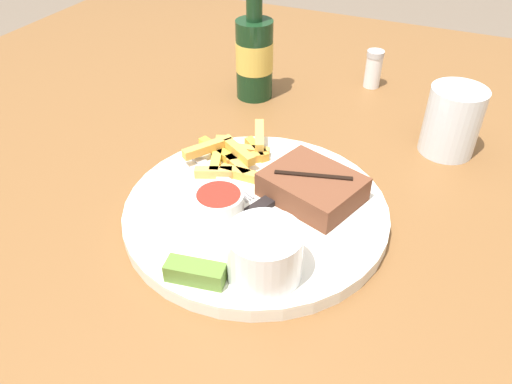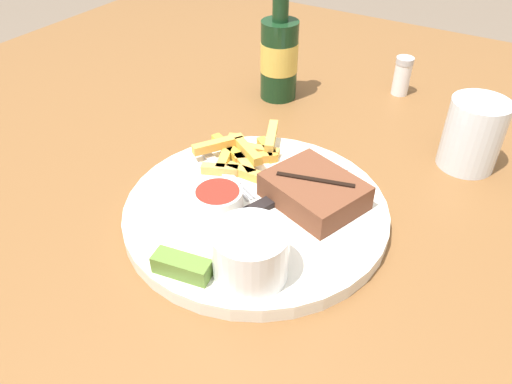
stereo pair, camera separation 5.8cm
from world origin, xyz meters
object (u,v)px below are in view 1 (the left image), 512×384
at_px(pickle_spear, 195,272).
at_px(fork_utensil, 215,173).
at_px(steak_portion, 312,187).
at_px(salt_shaker, 373,69).
at_px(knife_utensil, 285,192).
at_px(beer_bottle, 254,54).
at_px(dipping_sauce_cup, 219,203).
at_px(drinking_glass, 452,121).
at_px(coleslaw_cup, 264,251).
at_px(dinner_plate, 256,211).

height_order(pickle_spear, fork_utensil, pickle_spear).
xyz_separation_m(steak_portion, salt_shaker, (-0.02, 0.37, -0.00)).
height_order(knife_utensil, beer_bottle, beer_bottle).
relative_size(dipping_sauce_cup, beer_bottle, 0.28).
distance_m(steak_portion, drinking_glass, 0.24).
relative_size(coleslaw_cup, beer_bottle, 0.37).
relative_size(dinner_plate, dipping_sauce_cup, 5.43).
xyz_separation_m(coleslaw_cup, fork_utensil, (-0.13, 0.13, -0.03)).
bearing_deg(knife_utensil, dinner_plate, 167.45).
bearing_deg(dinner_plate, dipping_sauce_cup, -136.92).
bearing_deg(dipping_sauce_cup, steak_portion, 39.80).
bearing_deg(fork_utensil, pickle_spear, -41.56).
xyz_separation_m(coleslaw_cup, dipping_sauce_cup, (-0.08, 0.06, -0.02)).
xyz_separation_m(dinner_plate, knife_utensil, (0.02, 0.04, 0.01)).
xyz_separation_m(dinner_plate, pickle_spear, (-0.01, -0.13, 0.02)).
relative_size(coleslaw_cup, pickle_spear, 1.21).
bearing_deg(drinking_glass, salt_shaker, 132.42).
relative_size(steak_portion, dipping_sauce_cup, 2.26).
bearing_deg(steak_portion, salt_shaker, 92.43).
bearing_deg(salt_shaker, steak_portion, -87.57).
xyz_separation_m(dinner_plate, beer_bottle, (-0.13, 0.29, 0.06)).
distance_m(drinking_glass, salt_shaker, 0.22).
bearing_deg(salt_shaker, knife_utensil, -92.52).
relative_size(coleslaw_cup, salt_shaker, 1.17).
relative_size(steak_portion, fork_utensil, 1.04).
distance_m(pickle_spear, fork_utensil, 0.18).
bearing_deg(coleslaw_cup, beer_bottle, 115.77).
xyz_separation_m(steak_portion, knife_utensil, (-0.03, -0.01, -0.01)).
relative_size(beer_bottle, salt_shaker, 3.19).
height_order(pickle_spear, salt_shaker, salt_shaker).
bearing_deg(beer_bottle, steak_portion, -52.72).
distance_m(steak_portion, salt_shaker, 0.37).
distance_m(coleslaw_cup, knife_utensil, 0.14).
bearing_deg(beer_bottle, coleslaw_cup, -64.23).
bearing_deg(coleslaw_cup, steak_portion, 88.88).
bearing_deg(dinner_plate, drinking_glass, 52.77).
relative_size(dinner_plate, drinking_glass, 3.25).
height_order(dinner_plate, knife_utensil, knife_utensil).
relative_size(coleslaw_cup, drinking_glass, 0.79).
bearing_deg(dipping_sauce_cup, salt_shaker, 80.68).
height_order(dinner_plate, steak_portion, steak_portion).
relative_size(coleslaw_cup, fork_utensil, 0.61).
distance_m(dinner_plate, coleslaw_cup, 0.12).
xyz_separation_m(pickle_spear, salt_shaker, (0.05, 0.54, 0.00)).
bearing_deg(dipping_sauce_cup, drinking_glass, 51.55).
height_order(knife_utensil, salt_shaker, salt_shaker).
relative_size(fork_utensil, salt_shaker, 1.92).
bearing_deg(drinking_glass, pickle_spear, -117.14).
relative_size(steak_portion, beer_bottle, 0.63).
height_order(dinner_plate, dipping_sauce_cup, dipping_sauce_cup).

